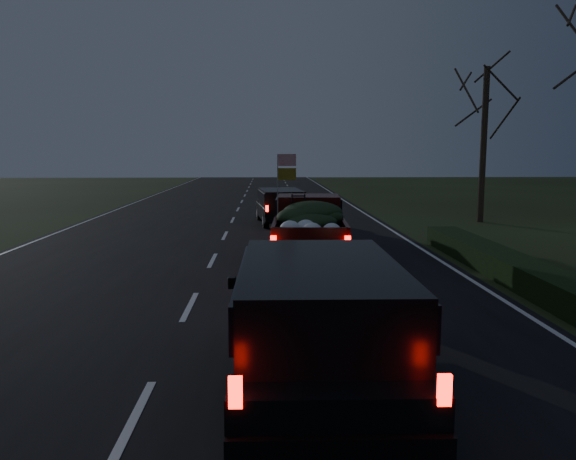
{
  "coord_description": "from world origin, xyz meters",
  "views": [
    {
      "loc": [
        1.62,
        -11.44,
        3.21
      ],
      "look_at": [
        2.14,
        2.27,
        1.3
      ],
      "focal_mm": 35.0,
      "sensor_mm": 36.0,
      "label": 1
    }
  ],
  "objects": [
    {
      "name": "bare_tree_far",
      "position": [
        11.5,
        14.0,
        5.23
      ],
      "size": [
        3.6,
        3.6,
        7.0
      ],
      "color": "black",
      "rests_on": "ground"
    },
    {
      "name": "hedge_row",
      "position": [
        7.8,
        3.0,
        0.3
      ],
      "size": [
        1.0,
        10.0,
        0.6
      ],
      "primitive_type": "cube",
      "color": "black",
      "rests_on": "ground"
    },
    {
      "name": "road_asphalt",
      "position": [
        0.0,
        0.0,
        0.01
      ],
      "size": [
        14.0,
        120.0,
        0.02
      ],
      "primitive_type": "cube",
      "color": "black",
      "rests_on": "ground"
    },
    {
      "name": "pickup_truck",
      "position": [
        2.88,
        5.17,
        1.05
      ],
      "size": [
        2.37,
        5.48,
        2.82
      ],
      "rotation": [
        0.0,
        0.0,
        -0.06
      ],
      "color": "#310806",
      "rests_on": "ground"
    },
    {
      "name": "rear_suv",
      "position": [
        2.31,
        -4.24,
        1.1
      ],
      "size": [
        2.37,
        5.11,
        1.46
      ],
      "rotation": [
        0.0,
        0.0,
        -0.01
      ],
      "color": "black",
      "rests_on": "ground"
    },
    {
      "name": "lead_suv",
      "position": [
        2.24,
        13.51,
        0.96
      ],
      "size": [
        2.28,
        4.56,
        1.26
      ],
      "rotation": [
        0.0,
        0.0,
        0.1
      ],
      "color": "black",
      "rests_on": "ground"
    },
    {
      "name": "ground",
      "position": [
        0.0,
        0.0,
        0.0
      ],
      "size": [
        120.0,
        120.0,
        0.0
      ],
      "primitive_type": "plane",
      "color": "black",
      "rests_on": "ground"
    }
  ]
}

